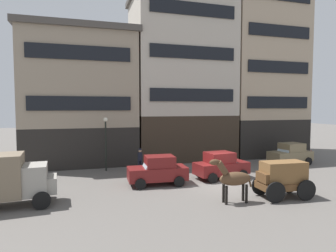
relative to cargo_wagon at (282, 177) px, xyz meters
name	(u,v)px	position (x,y,z in m)	size (l,w,h in m)	color
ground_plane	(223,185)	(-1.82, 3.28, -1.15)	(120.00, 120.00, 0.00)	#605B56
building_far_left	(81,97)	(-10.45, 13.81, 4.65)	(9.72, 7.31, 11.53)	black
building_center_left	(180,77)	(-1.14, 13.81, 6.67)	(9.61, 7.31, 15.55)	#33281E
building_center_right	(258,70)	(7.49, 13.81, 7.65)	(8.35, 7.31, 17.52)	black
cargo_wagon	(282,177)	(0.00, 0.00, 0.00)	(2.99, 1.68, 1.98)	brown
draft_horse	(233,178)	(-2.95, 0.00, 0.12)	(2.35, 0.70, 2.30)	#513823
delivery_truck_near	(5,179)	(-13.98, 2.53, 0.28)	(4.47, 2.43, 2.62)	gray
sedan_dark	(290,154)	(6.74, 7.58, -0.23)	(3.82, 2.12, 1.83)	#7A6B4C
sedan_light	(158,170)	(-5.79, 4.46, -0.23)	(3.76, 1.98, 1.83)	maroon
sedan_parked_curb	(221,165)	(-1.25, 4.76, -0.23)	(3.86, 2.20, 1.83)	maroon
pedestrian_officer	(140,159)	(-6.20, 8.37, -0.17)	(0.51, 0.51, 1.79)	black
streetlamp_curbside	(106,136)	(-8.66, 9.43, 1.52)	(0.32, 0.32, 4.12)	black
fire_hydrant_curbside	(311,155)	(10.28, 9.05, -0.72)	(0.24, 0.24, 0.83)	maroon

